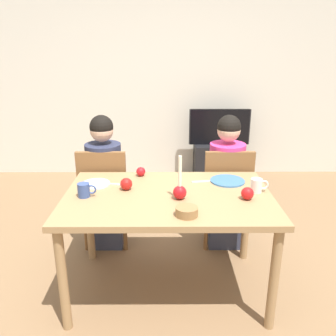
{
  "coord_description": "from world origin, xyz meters",
  "views": [
    {
      "loc": [
        -0.01,
        -2.17,
        1.69
      ],
      "look_at": [
        0.0,
        0.2,
        0.87
      ],
      "focal_mm": 37.45,
      "sensor_mm": 36.0,
      "label": 1
    }
  ],
  "objects_px": {
    "person_left_child": "(105,184)",
    "plate_right": "(227,181)",
    "dining_table": "(168,206)",
    "candle_centerpiece": "(180,190)",
    "tv_stand": "(218,161)",
    "plate_left": "(96,184)",
    "chair_right": "(226,192)",
    "tv": "(220,127)",
    "apple_by_right_mug": "(247,193)",
    "mug_left": "(84,190)",
    "mug_right": "(257,185)",
    "apple_near_candle": "(126,184)",
    "apple_by_left_plate": "(141,172)",
    "bowl_walnuts": "(187,211)",
    "chair_left": "(105,192)",
    "person_right_child": "(226,184)"
  },
  "relations": [
    {
      "from": "chair_right",
      "to": "tv",
      "type": "xyz_separation_m",
      "value": [
        0.18,
        1.69,
        0.2
      ]
    },
    {
      "from": "person_left_child",
      "to": "tv",
      "type": "relative_size",
      "value": 1.48
    },
    {
      "from": "person_right_child",
      "to": "mug_left",
      "type": "bearing_deg",
      "value": -147.49
    },
    {
      "from": "chair_right",
      "to": "candle_centerpiece",
      "type": "xyz_separation_m",
      "value": [
        -0.43,
        -0.68,
        0.3
      ]
    },
    {
      "from": "tv_stand",
      "to": "plate_left",
      "type": "bearing_deg",
      "value": -119.6
    },
    {
      "from": "tv",
      "to": "mug_left",
      "type": "xyz_separation_m",
      "value": [
        -1.24,
        -2.33,
        0.09
      ]
    },
    {
      "from": "chair_right",
      "to": "bowl_walnuts",
      "type": "xyz_separation_m",
      "value": [
        -0.39,
        -0.92,
        0.27
      ]
    },
    {
      "from": "chair_right",
      "to": "apple_by_left_plate",
      "type": "bearing_deg",
      "value": -161.01
    },
    {
      "from": "chair_right",
      "to": "bowl_walnuts",
      "type": "height_order",
      "value": "chair_right"
    },
    {
      "from": "plate_left",
      "to": "chair_right",
      "type": "bearing_deg",
      "value": 22.6
    },
    {
      "from": "plate_right",
      "to": "candle_centerpiece",
      "type": "bearing_deg",
      "value": -139.68
    },
    {
      "from": "chair_left",
      "to": "apple_by_right_mug",
      "type": "relative_size",
      "value": 10.83
    },
    {
      "from": "dining_table",
      "to": "tv_stand",
      "type": "xyz_separation_m",
      "value": [
        0.68,
        2.3,
        -0.43
      ]
    },
    {
      "from": "dining_table",
      "to": "chair_left",
      "type": "xyz_separation_m",
      "value": [
        -0.54,
        0.61,
        -0.15
      ]
    },
    {
      "from": "mug_right",
      "to": "bowl_walnuts",
      "type": "relative_size",
      "value": 0.92
    },
    {
      "from": "chair_right",
      "to": "plate_left",
      "type": "relative_size",
      "value": 4.39
    },
    {
      "from": "chair_right",
      "to": "tv_stand",
      "type": "xyz_separation_m",
      "value": [
        0.18,
        1.69,
        -0.27
      ]
    },
    {
      "from": "candle_centerpiece",
      "to": "mug_right",
      "type": "relative_size",
      "value": 2.4
    },
    {
      "from": "person_left_child",
      "to": "plate_right",
      "type": "height_order",
      "value": "person_left_child"
    },
    {
      "from": "dining_table",
      "to": "chair_right",
      "type": "xyz_separation_m",
      "value": [
        0.5,
        0.61,
        -0.15
      ]
    },
    {
      "from": "apple_by_right_mug",
      "to": "dining_table",
      "type": "bearing_deg",
      "value": 171.01
    },
    {
      "from": "dining_table",
      "to": "apple_by_right_mug",
      "type": "xyz_separation_m",
      "value": [
        0.51,
        -0.08,
        0.12
      ]
    },
    {
      "from": "dining_table",
      "to": "apple_by_right_mug",
      "type": "distance_m",
      "value": 0.54
    },
    {
      "from": "candle_centerpiece",
      "to": "apple_by_right_mug",
      "type": "relative_size",
      "value": 3.53
    },
    {
      "from": "dining_table",
      "to": "candle_centerpiece",
      "type": "relative_size",
      "value": 4.77
    },
    {
      "from": "mug_left",
      "to": "tv",
      "type": "bearing_deg",
      "value": 62.11
    },
    {
      "from": "chair_left",
      "to": "person_left_child",
      "type": "relative_size",
      "value": 0.77
    },
    {
      "from": "plate_left",
      "to": "apple_near_candle",
      "type": "xyz_separation_m",
      "value": [
        0.23,
        -0.09,
        0.04
      ]
    },
    {
      "from": "dining_table",
      "to": "mug_right",
      "type": "height_order",
      "value": "mug_right"
    },
    {
      "from": "person_left_child",
      "to": "plate_right",
      "type": "distance_m",
      "value": 1.08
    },
    {
      "from": "person_right_child",
      "to": "mug_left",
      "type": "relative_size",
      "value": 9.38
    },
    {
      "from": "person_left_child",
      "to": "plate_right",
      "type": "bearing_deg",
      "value": -22.24
    },
    {
      "from": "chair_left",
      "to": "apple_near_candle",
      "type": "height_order",
      "value": "chair_left"
    },
    {
      "from": "tv",
      "to": "plate_right",
      "type": "relative_size",
      "value": 3.12
    },
    {
      "from": "person_right_child",
      "to": "tv_stand",
      "type": "bearing_deg",
      "value": 83.84
    },
    {
      "from": "candle_centerpiece",
      "to": "bowl_walnuts",
      "type": "xyz_separation_m",
      "value": [
        0.03,
        -0.24,
        -0.04
      ]
    },
    {
      "from": "plate_right",
      "to": "tv_stand",
      "type": "bearing_deg",
      "value": 83.32
    },
    {
      "from": "apple_near_candle",
      "to": "apple_by_left_plate",
      "type": "relative_size",
      "value": 1.21
    },
    {
      "from": "mug_right",
      "to": "apple_by_right_mug",
      "type": "bearing_deg",
      "value": -126.75
    },
    {
      "from": "dining_table",
      "to": "plate_right",
      "type": "height_order",
      "value": "plate_right"
    },
    {
      "from": "chair_left",
      "to": "person_right_child",
      "type": "height_order",
      "value": "person_right_child"
    },
    {
      "from": "mug_right",
      "to": "apple_by_left_plate",
      "type": "bearing_deg",
      "value": 158.4
    },
    {
      "from": "person_left_child",
      "to": "tv",
      "type": "xyz_separation_m",
      "value": [
        1.22,
        1.66,
        0.14
      ]
    },
    {
      "from": "dining_table",
      "to": "plate_right",
      "type": "distance_m",
      "value": 0.51
    },
    {
      "from": "person_left_child",
      "to": "mug_right",
      "type": "bearing_deg",
      "value": -27.58
    },
    {
      "from": "mug_left",
      "to": "mug_right",
      "type": "relative_size",
      "value": 1.02
    },
    {
      "from": "plate_left",
      "to": "person_left_child",
      "type": "bearing_deg",
      "value": 92.37
    },
    {
      "from": "apple_near_candle",
      "to": "apple_by_right_mug",
      "type": "distance_m",
      "value": 0.82
    },
    {
      "from": "person_left_child",
      "to": "tv_stand",
      "type": "relative_size",
      "value": 1.83
    },
    {
      "from": "candle_centerpiece",
      "to": "mug_right",
      "type": "distance_m",
      "value": 0.54
    }
  ]
}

